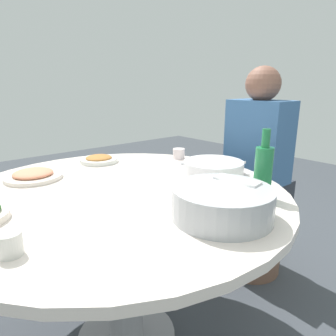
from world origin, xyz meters
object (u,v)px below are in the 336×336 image
dish_tofu_braise (99,159)px  round_dining_table (122,223)px  green_bottle (263,171)px  diner_left (258,147)px  rice_bowl (222,202)px  tea_cup_near (179,154)px  dish_shrimp (33,175)px  tea_cup_far (9,244)px  stool_for_diner_left (251,234)px  soup_bowl (213,168)px

dish_tofu_braise → round_dining_table: bearing=-108.5°
green_bottle → diner_left: bearing=34.6°
rice_bowl → tea_cup_near: bearing=57.1°
rice_bowl → dish_shrimp: bearing=111.5°
tea_cup_near → tea_cup_far: 1.10m
tea_cup_far → stool_for_diner_left: (1.36, 0.20, -0.52)m
dish_shrimp → diner_left: bearing=-19.8°
tea_cup_near → stool_for_diner_left: (0.37, -0.26, -0.52)m
soup_bowl → rice_bowl: bearing=-135.7°
round_dining_table → diner_left: 0.93m
diner_left → green_bottle: bearing=-145.4°
rice_bowl → tea_cup_near: 0.79m
green_bottle → stool_for_diner_left: (0.56, 0.38, -0.60)m
dish_tofu_braise → diner_left: diner_left is taller
tea_cup_far → stool_for_diner_left: size_ratio=0.13×
green_bottle → diner_left: diner_left is taller
soup_bowl → tea_cup_far: bearing=-171.5°
stool_for_diner_left → rice_bowl: bearing=-153.4°
rice_bowl → dish_tofu_braise: 0.88m
tea_cup_far → stool_for_diner_left: tea_cup_far is taller
rice_bowl → green_bottle: size_ratio=1.24×
dish_tofu_braise → green_bottle: 0.89m
dish_shrimp → rice_bowl: bearing=-68.5°
round_dining_table → dish_shrimp: size_ratio=5.35×
round_dining_table → stool_for_diner_left: size_ratio=2.83×
rice_bowl → tea_cup_near: size_ratio=4.75×
dish_shrimp → green_bottle: 0.97m
dish_shrimp → round_dining_table: bearing=-60.7°
rice_bowl → diner_left: bearing=26.6°
rice_bowl → dish_shrimp: size_ratio=1.28×
tea_cup_far → green_bottle: bearing=-12.7°
round_dining_table → tea_cup_near: 0.61m
round_dining_table → soup_bowl: bearing=-11.8°
round_dining_table → rice_bowl: rice_bowl is taller
dish_tofu_braise → dish_shrimp: size_ratio=0.81×
round_dining_table → dish_shrimp: bearing=119.3°
tea_cup_far → round_dining_table: bearing=26.5°
green_bottle → tea_cup_near: green_bottle is taller
dish_tofu_braise → green_bottle: (0.20, -0.86, 0.09)m
soup_bowl → diner_left: bearing=8.3°
green_bottle → rice_bowl: bearing=-176.1°
tea_cup_far → dish_tofu_braise: bearing=48.2°
dish_shrimp → tea_cup_far: tea_cup_far is taller
dish_shrimp → tea_cup_far: bearing=-112.1°
round_dining_table → dish_tofu_braise: dish_tofu_braise is taller
tea_cup_far → diner_left: (1.36, 0.20, 0.03)m
round_dining_table → dish_tofu_braise: (0.15, 0.45, 0.16)m
rice_bowl → dish_shrimp: (-0.32, 0.80, -0.03)m
diner_left → soup_bowl: bearing=-171.7°
green_bottle → tea_cup_far: (-0.81, 0.18, -0.07)m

